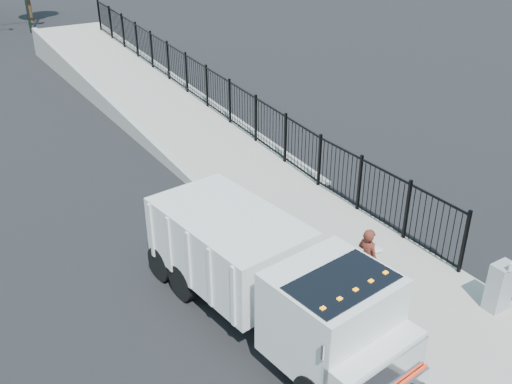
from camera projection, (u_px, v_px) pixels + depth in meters
ground at (304, 280)px, 14.85m from camera, size 120.00×120.00×0.00m
sidewalk at (414, 294)px, 14.24m from camera, size 3.55×12.00×0.12m
curb at (355, 321)px, 13.32m from camera, size 0.30×12.00×0.16m
ramp at (144, 100)px, 27.85m from camera, size 3.95×24.06×3.19m
iron_fence at (207, 100)px, 25.11m from camera, size 0.10×28.00×1.80m
truck at (272, 277)px, 12.65m from camera, size 3.09×7.39×2.46m
worker at (367, 258)px, 14.06m from camera, size 0.47×0.65×1.66m
utility_cabinet at (500, 287)px, 13.38m from camera, size 0.55×0.40×1.25m
debris at (376, 249)px, 15.86m from camera, size 0.41×0.41×0.10m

